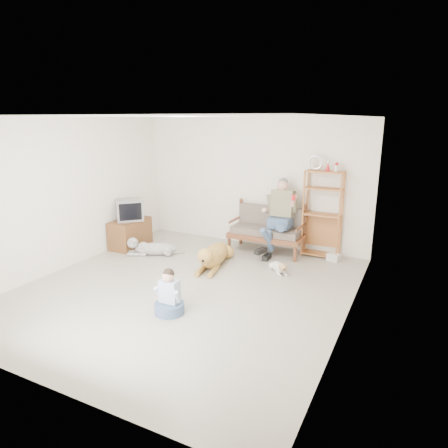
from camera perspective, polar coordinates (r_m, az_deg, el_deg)
The scene contains 17 objects.
floor at distance 6.59m, azimuth -5.35°, elevation -9.14°, with size 5.50×5.50×0.00m, color #BCB8A5.
ceiling at distance 6.03m, azimuth -5.98°, elevation 15.03°, with size 5.50×5.50×0.00m, color white.
wall_back at distance 8.58m, azimuth 4.18°, elevation 5.93°, with size 5.00×5.00×0.00m, color silver.
wall_front at distance 4.20m, azimuth -26.04°, elevation -5.07°, with size 5.00×5.00×0.00m, color silver.
wall_left at distance 7.77m, azimuth -21.51°, elevation 4.01°, with size 5.50×5.50×0.00m, color silver.
wall_right at distance 5.31m, azimuth 17.87°, elevation -0.30°, with size 5.50×5.50×0.00m, color silver.
loveseat at distance 8.24m, azimuth 6.26°, elevation -0.65°, with size 1.51×0.72×0.95m.
man at distance 7.92m, azimuth 7.54°, elevation 0.36°, with size 0.59×0.84×1.36m.
etagere at distance 8.03m, azimuth 13.85°, elevation 1.49°, with size 0.76×0.33×2.01m.
book_stack at distance 8.03m, azimuth 15.39°, elevation -4.60°, with size 0.23×0.17×0.15m, color white.
tv_stand at distance 8.74m, azimuth -13.28°, elevation -1.31°, with size 0.51×0.91×0.60m.
crt_tv at distance 8.59m, azimuth -13.35°, elevation 2.00°, with size 0.68×0.68×0.44m.
wall_outlet at distance 9.32m, azimuth -3.09°, elevation 0.07°, with size 0.12×0.02×0.08m, color silver.
golden_retriever at distance 7.46m, azimuth -1.51°, elevation -4.52°, with size 0.61×1.59×0.49m.
shaggy_dog at distance 8.20m, azimuth -10.45°, elevation -3.37°, with size 1.09×0.67×0.36m.
terrier at distance 7.23m, azimuth 7.91°, elevation -6.14°, with size 0.46×0.51×0.24m.
child at distance 5.75m, azimuth -7.83°, elevation -10.32°, with size 0.42×0.42×0.67m.
Camera 1 is at (3.22, -5.09, 2.67)m, focal length 32.00 mm.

